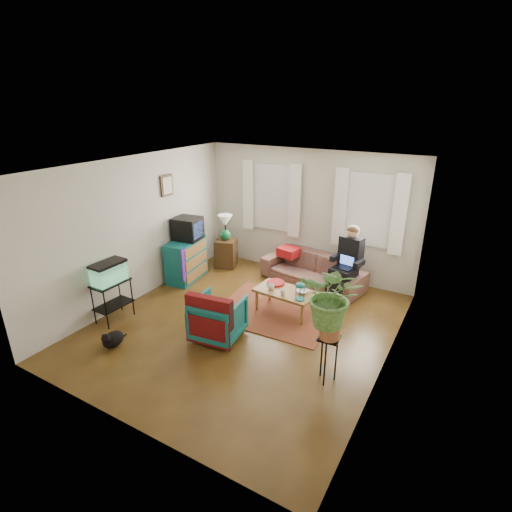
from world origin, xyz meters
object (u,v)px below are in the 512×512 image
Objects in this scene: dresser at (186,260)px; coffee_table at (285,302)px; sofa at (313,265)px; armchair at (218,316)px; plant_stand at (328,359)px; aquarium_stand at (113,301)px; side_table at (226,253)px.

coffee_table is at bearing -14.27° from dresser.
sofa reaches higher than armchair.
sofa is at bearing 95.91° from coffee_table.
plant_stand is at bearing -31.80° from dresser.
aquarium_stand is 1.88m from armchair.
sofa reaches higher than plant_stand.
sofa is 3.12× the size of plant_stand.
sofa is 2.98m from plant_stand.
coffee_table is (0.56, 1.20, -0.15)m from armchair.
sofa is at bearing 53.02° from aquarium_stand.
armchair is (1.83, 0.44, 0.02)m from aquarium_stand.
plant_stand is at bearing -42.40° from coffee_table.
plant_stand reaches higher than coffee_table.
dresser is (-2.34, -1.06, 0.01)m from sofa.
coffee_table is (2.39, 1.64, -0.13)m from aquarium_stand.
aquarium_stand reaches higher than side_table.
sofa is 2.22× the size of dresser.
side_table is 2.37m from coffee_table.
dresser is 2.33m from armchair.
aquarium_stand is 3.68m from plant_stand.
plant_stand is (1.31, -2.67, -0.07)m from sofa.
side_table is 0.90× the size of aquarium_stand.
sofa is 1.34m from coffee_table.
armchair reaches higher than coffee_table.
sofa is 2.57m from dresser.
dresser is 1.40× the size of plant_stand.
dresser is (-0.34, -0.95, 0.11)m from side_table.
coffee_table is at bearing -77.14° from sofa.
dresser is 1.28× the size of armchair.
side_table is at bearing 153.63° from coffee_table.
armchair is 1.85m from plant_stand.
armchair is at bearing 175.32° from plant_stand.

